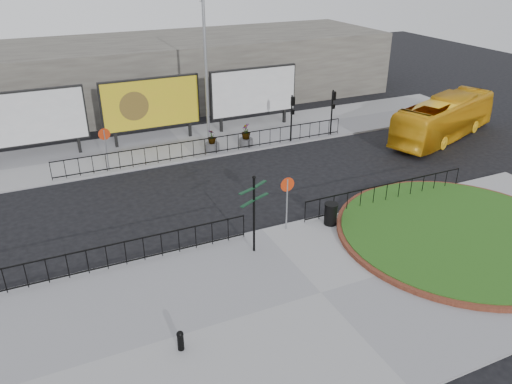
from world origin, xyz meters
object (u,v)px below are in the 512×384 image
planter_c (246,137)px  billboard_mid (151,104)px  bus (444,118)px  lamp_post (206,70)px  litter_bin (331,214)px  planter_b (212,143)px  fingerpost_sign (254,207)px  bollard (180,340)px

planter_c → billboard_mid: bearing=147.9°
bus → lamp_post: bearing=50.8°
litter_bin → planter_b: 10.92m
billboard_mid → planter_c: (5.03, -3.16, -1.92)m
planter_b → planter_c: size_ratio=0.92×
lamp_post → planter_c: 4.76m
lamp_post → fingerpost_sign: (-2.55, -12.45, -2.67)m
lamp_post → fingerpost_sign: lamp_post is taller
fingerpost_sign → bollard: bearing=-158.8°
litter_bin → planter_c: (0.54, 10.68, 0.05)m
planter_b → lamp_post: bearing=79.7°
billboard_mid → lamp_post: bearing=-33.3°
bollard → planter_b: 16.93m
fingerpost_sign → planter_b: size_ratio=2.55×
planter_c → bus: bearing=-17.2°
lamp_post → litter_bin: size_ratio=9.08×
bollard → planter_b: bearing=66.6°
bollard → litter_bin: bearing=29.4°
billboard_mid → bus: (17.44, -6.99, -1.23)m
bollard → litter_bin: size_ratio=0.69×
bollard → billboard_mid: bearing=78.1°
lamp_post → bus: lamp_post is taller
billboard_mid → litter_bin: size_ratio=6.10×
lamp_post → litter_bin: bearing=-82.9°
billboard_mid → planter_b: (2.81, -3.05, -2.02)m
lamp_post → bus: bearing=-19.2°
bollard → planter_c: planter_c is taller
lamp_post → fingerpost_sign: size_ratio=2.73×
bus → planter_c: bus is taller
fingerpost_sign → planter_b: fingerpost_sign is taller
litter_bin → bollard: bearing=-150.6°
bus → planter_c: size_ratio=6.79×
bus → planter_c: bearing=52.8°
fingerpost_sign → planter_c: fingerpost_sign is taller
litter_bin → planter_b: size_ratio=0.77×
fingerpost_sign → litter_bin: bearing=-14.1°
bollard → lamp_post: bearing=67.4°
planter_b → bus: bearing=-15.1°
billboard_mid → bollard: bearing=-101.9°
lamp_post → bollard: lamp_post is taller
bus → planter_b: (-14.62, 3.94, -0.78)m
fingerpost_sign → litter_bin: 4.35m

